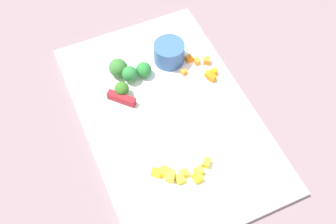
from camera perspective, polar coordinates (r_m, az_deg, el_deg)
The scene contains 23 objects.
ground_plane at distance 0.90m, azimuth 0.00°, elevation -0.76°, with size 4.00×4.00×0.00m, color slate.
cutting_board at distance 0.90m, azimuth 0.00°, elevation -0.56°, with size 0.54×0.35×0.01m, color white.
prep_bowl at distance 0.96m, azimuth 0.15°, elevation 8.03°, with size 0.07×0.07×0.05m, color #31558C.
chef_knife at distance 0.89m, azimuth -2.11°, elevation 0.24°, with size 0.25×0.24×0.02m.
carrot_dice_0 at distance 0.97m, azimuth 3.93°, elevation 6.87°, with size 0.01×0.01×0.01m, color orange.
carrot_dice_1 at distance 0.95m, azimuth 5.40°, elevation 5.13°, with size 0.01×0.01×0.01m, color orange.
carrot_dice_2 at distance 0.97m, azimuth 5.29°, elevation 6.90°, with size 0.01×0.01×0.02m, color orange.
carrot_dice_3 at distance 0.95m, azimuth 6.20°, elevation 5.38°, with size 0.01×0.01×0.01m, color orange.
carrot_dice_4 at distance 0.94m, azimuth 5.93°, elevation 4.67°, with size 0.01×0.02×0.02m, color orange.
carrot_dice_5 at distance 0.95m, azimuth 2.16°, elevation 5.43°, with size 0.01×0.01×0.01m, color orange.
carrot_dice_6 at distance 0.98m, azimuth 2.87°, elevation 7.24°, with size 0.01×0.02×0.01m, color orange.
pepper_dice_0 at distance 0.82m, azimuth 4.36°, elevation -7.92°, with size 0.02×0.02×0.01m, color yellow.
pepper_dice_1 at distance 0.81m, azimuth 1.66°, elevation -9.07°, with size 0.02×0.02×0.01m, color yellow.
pepper_dice_2 at distance 0.82m, azimuth -0.36°, elevation -8.14°, with size 0.02×0.02×0.02m, color yellow.
pepper_dice_3 at distance 0.81m, azimuth 0.33°, elevation -8.66°, with size 0.02×0.02×0.02m, color yellow.
pepper_dice_4 at distance 0.82m, azimuth 2.19°, elevation -8.28°, with size 0.01×0.02×0.01m, color yellow.
pepper_dice_5 at distance 0.83m, azimuth 5.22°, elevation -6.84°, with size 0.01×0.02×0.02m, color yellow.
pepper_dice_6 at distance 0.82m, azimuth 4.01°, elevation -8.87°, with size 0.02×0.02×0.01m, color yellow.
pepper_dice_7 at distance 0.82m, azimuth -1.59°, elevation -8.20°, with size 0.02×0.02×0.01m, color yellow.
broccoli_floret_0 at distance 0.91m, azimuth -6.28°, elevation 3.13°, with size 0.03×0.03×0.04m.
broccoli_floret_1 at distance 0.93m, azimuth -5.21°, elevation 5.16°, with size 0.03×0.03×0.04m.
broccoli_floret_2 at distance 0.94m, azimuth -3.31°, elevation 5.71°, with size 0.04×0.04×0.04m.
broccoli_floret_3 at distance 0.94m, azimuth -6.75°, elevation 5.94°, with size 0.04×0.04×0.04m.
Camera 1 is at (-0.44, 0.19, 0.76)m, focal length 45.05 mm.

